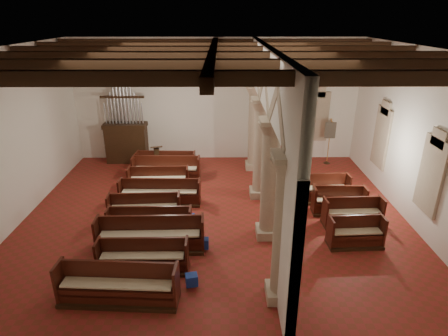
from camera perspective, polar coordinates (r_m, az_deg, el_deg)
floor at (r=14.21m, az=-1.40°, el=-6.99°), size 14.00×14.00×0.00m
ceiling at (r=12.42m, az=-1.67°, el=17.90°), size 14.00×14.00×0.00m
wall_back at (r=18.81m, az=-1.21°, el=10.20°), size 14.00×0.02×6.00m
wall_front at (r=7.52m, az=-2.32°, el=-9.51°), size 14.00×0.02×6.00m
wall_left at (r=14.89m, az=-29.64°, el=3.95°), size 0.02×12.00×6.00m
wall_right at (r=14.65m, az=27.10°, el=4.17°), size 0.02×12.00×6.00m
ceiling_beams at (r=12.44m, az=-1.66°, el=17.08°), size 13.80×11.80×0.30m
arcade at (r=12.93m, az=6.51°, el=6.97°), size 0.90×11.90×6.00m
window_right_a at (r=13.65m, az=29.14°, el=-1.04°), size 0.03×1.00×2.20m
window_right_b at (r=17.01m, az=22.95°, el=4.31°), size 0.03×1.00×2.20m
window_back at (r=19.55m, az=13.76°, el=7.63°), size 1.00×0.03×2.20m
pipe_organ at (r=19.33m, az=-14.69°, el=4.81°), size 2.10×0.85×4.40m
lectern at (r=18.07m, az=-10.17°, el=1.21°), size 0.62×0.65×1.33m
dossal_curtain at (r=19.47m, az=9.23°, el=4.76°), size 1.80×0.07×2.17m
processional_banner at (r=19.32m, az=15.60°, el=2.89°), size 0.53×0.68×2.31m
hymnal_box_a at (r=10.68m, az=-4.96°, el=-16.61°), size 0.37×0.33×0.33m
hymnal_box_b at (r=12.08m, az=-3.13°, el=-11.37°), size 0.33×0.27×0.32m
hymnal_box_c at (r=13.44m, az=-5.25°, el=-7.66°), size 0.37×0.32×0.32m
tube_heater_a at (r=10.83m, az=-17.36°, el=-17.79°), size 1.02×0.43×0.10m
tube_heater_b at (r=11.57m, az=-17.60°, el=-14.91°), size 1.05×0.32×0.10m
nave_pew_0 at (r=10.53m, az=-15.77°, el=-17.41°), size 3.15×0.93×1.12m
nave_pew_1 at (r=11.44m, az=-12.20°, el=-13.65°), size 2.62×0.69×1.01m
nave_pew_2 at (r=12.25m, az=-11.08°, el=-10.66°), size 3.39×0.83×1.14m
nave_pew_3 at (r=13.10m, az=-11.21°, el=-8.59°), size 2.84×0.67×0.97m
nave_pew_4 at (r=14.03m, az=-11.99°, el=-6.42°), size 2.62×0.80×0.98m
nave_pew_5 at (r=14.99m, az=-9.70°, el=-4.22°), size 3.19×0.75×1.02m
nave_pew_6 at (r=16.21m, az=-9.94°, el=-2.14°), size 2.57×0.74×1.00m
nave_pew_7 at (r=17.03m, az=-8.77°, el=-0.69°), size 3.02×0.80×1.11m
nave_pew_8 at (r=17.87m, az=-8.81°, el=0.34°), size 2.78×0.79×1.03m
aisle_pew_0 at (r=12.96m, az=19.36°, el=-9.76°), size 1.78×0.77×1.02m
aisle_pew_1 at (r=14.12m, az=18.96°, el=-6.94°), size 2.10×0.77×1.03m
aisle_pew_2 at (r=14.74m, az=17.03°, el=-5.33°), size 1.95×0.77×1.06m
aisle_pew_3 at (r=15.48m, az=14.85°, el=-3.60°), size 2.05×0.87×1.13m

